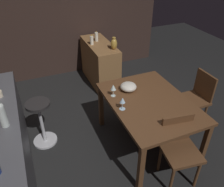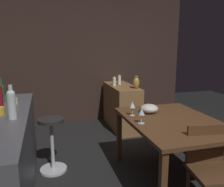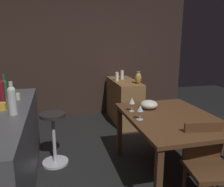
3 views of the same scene
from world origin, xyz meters
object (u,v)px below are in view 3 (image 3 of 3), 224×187
Objects in this scene: cup_mustard at (2,106)px; dining_table at (171,123)px; bar_stool at (54,137)px; cup_cream at (17,96)px; pillar_candle_short at (117,77)px; chair_near_window at (207,164)px; wine_glass_right at (132,101)px; sideboard_cabinet at (124,101)px; vase_brass at (138,78)px; wine_bottle_clear at (12,99)px; wine_glass_left at (140,109)px; wine_bottle_green at (5,87)px; fruit_bowl at (149,105)px; wine_bottle_ruby at (2,92)px; pillar_candle_tall at (122,75)px.

dining_table is at bearing -95.83° from cup_mustard.
cup_cream is (-0.00, 0.40, 0.57)m from bar_stool.
pillar_candle_short is at bearing -44.52° from cup_mustard.
wine_glass_right reaches higher than chair_near_window.
chair_near_window is at bearing -153.55° from wine_glass_right.
wine_glass_right is 1.39× the size of cup_mustard.
sideboard_cabinet is 6.41× the size of wine_glass_right.
vase_brass is (0.95, -1.88, -0.02)m from cup_cream.
wine_bottle_clear reaches higher than bar_stool.
cup_mustard is at bearing 133.05° from sideboard_cabinet.
wine_glass_left is (-0.60, -0.93, 0.49)m from bar_stool.
chair_near_window is 7.33× the size of cup_cream.
wine_bottle_clear is (-1.88, 1.69, 0.64)m from sideboard_cabinet.
sideboard_cabinet is at bearing -58.47° from wine_bottle_green.
fruit_bowl is (-0.25, -1.19, 0.43)m from bar_stool.
cup_cream is (0.58, 0.05, -0.11)m from wine_bottle_clear.
dining_table is at bearing 5.59° from chair_near_window.
vase_brass is (0.80, -2.03, -0.10)m from wine_bottle_green.
cup_mustard is (0.79, 1.87, 0.47)m from chair_near_window.
bar_stool is at bearing -50.40° from cup_mustard.
fruit_bowl is 1.59m from wine_bottle_clear.
cup_mustard reaches higher than fruit_bowl.
bar_stool is 4.02× the size of wine_glass_right.
wine_bottle_ruby is 0.18m from cup_mustard.
wine_bottle_ruby reaches higher than chair_near_window.
pillar_candle_tall reaches higher than bar_stool.
chair_near_window reaches higher than dining_table.
pillar_candle_short is (2.49, 0.19, 0.43)m from chair_near_window.
chair_near_window is (-0.60, -0.06, -0.19)m from dining_table.
cup_mustard reaches higher than dining_table.
wine_bottle_green is 2.55× the size of cup_cream.
cup_cream is (0.40, -0.09, 0.00)m from cup_mustard.
wine_glass_right reaches higher than sideboard_cabinet.
wine_bottle_clear is 0.97× the size of wine_bottle_ruby.
chair_near_window is 2.18m from wine_bottle_ruby.
wine_bottle_clear reaches higher than vase_brass.
cup_cream is at bearing 116.80° from vase_brass.
vase_brass reaches higher than cup_cream.
vase_brass reaches higher than wine_glass_right.
wine_bottle_ruby reaches higher than pillar_candle_short.
cup_mustard reaches higher than wine_glass_right.
fruit_bowl is 1.20× the size of pillar_candle_short.
cup_cream is at bearing 77.65° from wine_glass_right.
chair_near_window is at bearing -130.57° from bar_stool.
wine_bottle_ruby is at bearing 90.34° from fruit_bowl.
cup_mustard is at bearing 124.36° from vase_brass.
fruit_bowl is at bearing -35.81° from wine_glass_left.
wine_bottle_clear is at bearing 129.78° from vase_brass.
chair_near_window is at bearing -167.98° from fruit_bowl.
wine_bottle_ruby is 2.66× the size of cup_mustard.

